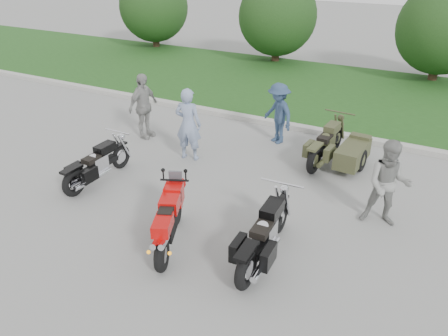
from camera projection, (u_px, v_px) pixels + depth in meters
The scene contains 14 objects.
ground at pixel (167, 218), 9.26m from camera, with size 80.00×80.00×0.00m, color gray.
curb at pixel (274, 123), 13.93m from camera, with size 60.00×0.30×0.15m, color #ABA9A1.
grass_strip at pixel (314, 89), 17.19m from camera, with size 60.00×8.00×0.14m, color #2B6020.
tree_far_left at pixel (154, 7), 23.02m from camera, with size 3.60×3.60×4.00m.
tree_mid_left at pixel (277, 16), 20.10m from camera, with size 3.60×3.60×4.00m.
tree_mid_right at pixel (443, 28), 17.18m from camera, with size 3.60×3.60×4.00m.
sportbike_red at pixel (169, 220), 8.14m from camera, with size 0.98×1.98×0.99m.
cruiser_left at pixel (96, 166), 10.42m from camera, with size 0.38×2.24×0.86m.
cruiser_right at pixel (263, 238), 7.81m from camera, with size 0.47×2.47×0.95m.
cruiser_sidecar at pixel (341, 150), 11.23m from camera, with size 1.27×2.42×0.93m.
person_stripe at pixel (188, 124), 11.38m from camera, with size 0.71×0.47×1.95m, color #8696B6.
person_grey at pixel (388, 184), 8.67m from camera, with size 0.90×0.70×1.84m, color gray.
person_denim at pixel (278, 113), 12.39m from camera, with size 1.13×0.65×1.76m, color navy.
person_back at pixel (143, 106), 12.69m from camera, with size 1.13×0.47×1.92m, color #9A9995.
Camera 1 is at (4.71, -6.27, 5.18)m, focal length 35.00 mm.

